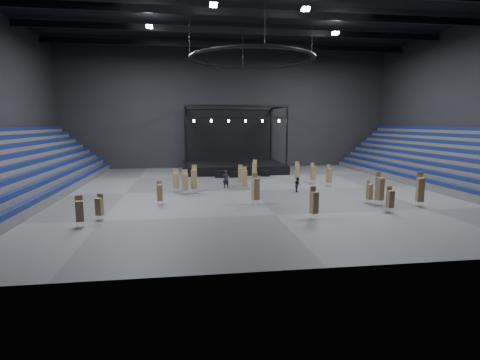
{
  "coord_description": "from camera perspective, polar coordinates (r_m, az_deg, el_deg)",
  "views": [
    {
      "loc": [
        -6.48,
        -37.12,
        6.78
      ],
      "look_at": [
        -1.46,
        -2.0,
        1.4
      ],
      "focal_mm": 28.0,
      "sensor_mm": 36.0,
      "label": 1
    }
  ],
  "objects": [
    {
      "name": "chair_stack_12",
      "position": [
        43.24,
        11.06,
        1.09
      ],
      "size": [
        0.56,
        0.56,
        2.37
      ],
      "rotation": [
        0.0,
        0.0,
        0.21
      ],
      "color": "silver",
      "rests_on": "floor"
    },
    {
      "name": "flight_case_left",
      "position": [
        47.2,
        -3.0,
        0.9
      ],
      "size": [
        1.43,
        0.87,
        0.9
      ],
      "primitive_type": "cube",
      "rotation": [
        0.0,
        0.0,
        -0.15
      ],
      "color": "black",
      "rests_on": "floor"
    },
    {
      "name": "chair_stack_15",
      "position": [
        30.91,
        21.9,
        -2.64
      ],
      "size": [
        0.51,
        0.51,
        2.02
      ],
      "rotation": [
        0.0,
        0.0,
        0.11
      ],
      "color": "silver",
      "rests_on": "floor"
    },
    {
      "name": "chair_stack_11",
      "position": [
        38.99,
        0.73,
        0.4
      ],
      "size": [
        0.46,
        0.46,
        2.33
      ],
      "rotation": [
        0.0,
        0.0,
        0.0
      ],
      "color": "silver",
      "rests_on": "floor"
    },
    {
      "name": "chair_stack_2",
      "position": [
        40.8,
        0.11,
        0.78
      ],
      "size": [
        0.52,
        0.52,
        2.32
      ],
      "rotation": [
        0.0,
        0.0,
        0.08
      ],
      "color": "silver",
      "rests_on": "floor"
    },
    {
      "name": "stage",
      "position": [
        54.01,
        -1.2,
        2.96
      ],
      "size": [
        14.0,
        10.0,
        9.2
      ],
      "color": "black",
      "rests_on": "floor"
    },
    {
      "name": "floodlights",
      "position": [
        35.15,
        3.11,
        24.83
      ],
      "size": [
        28.6,
        16.6,
        0.25
      ],
      "color": "white",
      "rests_on": "roof_girders"
    },
    {
      "name": "crew_member",
      "position": [
        37.78,
        8.78,
        -0.68
      ],
      "size": [
        0.61,
        0.76,
        1.47
      ],
      "primitive_type": "imported",
      "rotation": [
        0.0,
        0.0,
        1.49
      ],
      "color": "black",
      "rests_on": "floor"
    },
    {
      "name": "chair_stack_5",
      "position": [
        36.15,
        -8.36,
        -0.22
      ],
      "size": [
        0.57,
        0.57,
        2.42
      ],
      "rotation": [
        0.0,
        0.0,
        0.08
      ],
      "color": "silver",
      "rests_on": "floor"
    },
    {
      "name": "chair_stack_14",
      "position": [
        37.55,
        -9.74,
        0.0
      ],
      "size": [
        0.56,
        0.56,
        2.33
      ],
      "rotation": [
        0.0,
        0.0,
        -0.11
      ],
      "color": "silver",
      "rests_on": "floor"
    },
    {
      "name": "roof_girders",
      "position": [
        39.1,
        1.87,
        24.08
      ],
      "size": [
        49.0,
        30.35,
        0.7
      ],
      "color": "black",
      "rests_on": "ceiling"
    },
    {
      "name": "chair_stack_4",
      "position": [
        46.21,
        2.22,
        1.74
      ],
      "size": [
        0.66,
        0.66,
        2.35
      ],
      "rotation": [
        0.0,
        0.0,
        -0.33
      ],
      "color": "silver",
      "rests_on": "floor"
    },
    {
      "name": "chair_stack_3",
      "position": [
        31.34,
        2.38,
        -1.28
      ],
      "size": [
        0.63,
        0.63,
        2.71
      ],
      "rotation": [
        0.0,
        0.0,
        0.24
      ],
      "color": "silver",
      "rests_on": "floor"
    },
    {
      "name": "chair_stack_10",
      "position": [
        36.88,
        -7.01,
        0.2
      ],
      "size": [
        0.6,
        0.6,
        2.77
      ],
      "rotation": [
        0.0,
        0.0,
        -0.19
      ],
      "color": "silver",
      "rests_on": "floor"
    },
    {
      "name": "chair_stack_13",
      "position": [
        43.79,
        8.7,
        1.29
      ],
      "size": [
        0.56,
        0.56,
        2.44
      ],
      "rotation": [
        0.0,
        0.0,
        -0.16
      ],
      "color": "silver",
      "rests_on": "floor"
    },
    {
      "name": "chair_stack_16",
      "position": [
        26.7,
        -23.27,
        -4.3
      ],
      "size": [
        0.61,
        0.61,
        2.1
      ],
      "rotation": [
        0.0,
        0.0,
        0.26
      ],
      "color": "silver",
      "rests_on": "floor"
    },
    {
      "name": "chair_stack_0",
      "position": [
        28.21,
        -20.63,
        -3.75
      ],
      "size": [
        0.56,
        0.56,
        1.87
      ],
      "rotation": [
        0.0,
        0.0,
        -0.31
      ],
      "color": "silver",
      "rests_on": "floor"
    },
    {
      "name": "chair_stack_9",
      "position": [
        41.89,
        13.42,
        0.74
      ],
      "size": [
        0.55,
        0.55,
        2.34
      ],
      "rotation": [
        0.0,
        0.0,
        0.25
      ],
      "color": "silver",
      "rests_on": "floor"
    },
    {
      "name": "bleachers_left",
      "position": [
        40.92,
        -31.76,
        0.24
      ],
      "size": [
        7.2,
        40.0,
        6.4
      ],
      "color": "#49484B",
      "rests_on": "floor"
    },
    {
      "name": "flight_case_mid",
      "position": [
        47.36,
        -0.91,
        0.83
      ],
      "size": [
        1.17,
        0.74,
        0.72
      ],
      "primitive_type": "cube",
      "rotation": [
        0.0,
        0.0,
        0.2
      ],
      "color": "black",
      "rests_on": "floor"
    },
    {
      "name": "truss_ring",
      "position": [
        38.19,
        1.84,
        17.99
      ],
      "size": [
        12.3,
        12.3,
        5.15
      ],
      "color": "black",
      "rests_on": "ceiling"
    },
    {
      "name": "man_center",
      "position": [
        39.51,
        -2.2,
        0.13
      ],
      "size": [
        0.8,
        0.66,
        1.9
      ],
      "primitive_type": "imported",
      "rotation": [
        0.0,
        0.0,
        3.47
      ],
      "color": "black",
      "rests_on": "floor"
    },
    {
      "name": "wall_back",
      "position": [
        58.52,
        -1.79,
        10.79
      ],
      "size": [
        50.0,
        0.2,
        18.0
      ],
      "primitive_type": "cube",
      "color": "black",
      "rests_on": "ground"
    },
    {
      "name": "flight_case_right",
      "position": [
        48.41,
        3.81,
        1.04
      ],
      "size": [
        1.32,
        0.85,
        0.82
      ],
      "primitive_type": "cube",
      "rotation": [
        0.0,
        0.0,
        -0.2
      ],
      "color": "black",
      "rests_on": "floor"
    },
    {
      "name": "bleachers_right",
      "position": [
        47.63,
        30.09,
        1.37
      ],
      "size": [
        7.2,
        40.0,
        6.4
      ],
      "color": "#49484B",
      "rests_on": "floor"
    },
    {
      "name": "chair_stack_1",
      "position": [
        34.05,
        25.77,
        -1.23
      ],
      "size": [
        0.6,
        0.6,
        2.87
      ],
      "rotation": [
        0.0,
        0.0,
        -0.19
      ],
      "color": "silver",
      "rests_on": "floor"
    },
    {
      "name": "wall_front",
      "position": [
        17.52,
        14.19,
        15.65
      ],
      "size": [
        50.0,
        0.2,
        18.0
      ],
      "primitive_type": "cube",
      "color": "black",
      "rests_on": "ground"
    },
    {
      "name": "floor",
      "position": [
        38.29,
        1.75,
        -1.58
      ],
      "size": [
        50.0,
        50.0,
        0.0
      ],
      "primitive_type": "plane",
      "color": "#4A4A4C",
      "rests_on": "ground"
    },
    {
      "name": "chair_stack_8",
      "position": [
        27.25,
        11.22,
        -3.32
      ],
      "size": [
        0.59,
        0.59,
        2.34
      ],
      "rotation": [
        0.0,
        0.0,
        0.27
      ],
      "color": "silver",
      "rests_on": "floor"
    },
    {
      "name": "wall_right",
      "position": [
        48.72,
        32.68,
        9.89
      ],
      "size": [
        0.2,
        42.0,
        18.0
      ],
      "primitive_type": "cube",
      "color": "black",
      "rests_on": "ground"
    },
    {
      "name": "chair_stack_6",
      "position": [
        32.03,
        -12.15,
        -1.84
      ],
      "size": [
        0.51,
        0.51,
        2.04
      ],
      "rotation": [
        0.0,
        0.0,
        0.21
      ],
      "color": "silver",
      "rests_on": "floor"
    },
    {
      "name": "chair_stack_7",
      "position": [
        33.25,
        20.51,
        -1.2
      ],
      "size": [
        0.67,
        0.67,
        2.77
      ],
      "rotation": [
        0.0,
        0.0,
        0.33
      ],
      "color": "silver",
      "rests_on": "floor"
    },
    {
      "name": "ceiling",
      "position": [
        39.32,
        1.88,
        25.2
      ],
      "size": [
        50.0,
        42.0,
        0.2
      ],
      "primitive_type": "cube",
      "color": "black",
      "rests_on": "wall_back"
    },
    {
      "name": "chair_stack_17",
      "position": [
        33.79,
        19.13,
        -1.63
      ],
      "size": [
        0.55,
        0.55,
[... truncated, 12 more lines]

